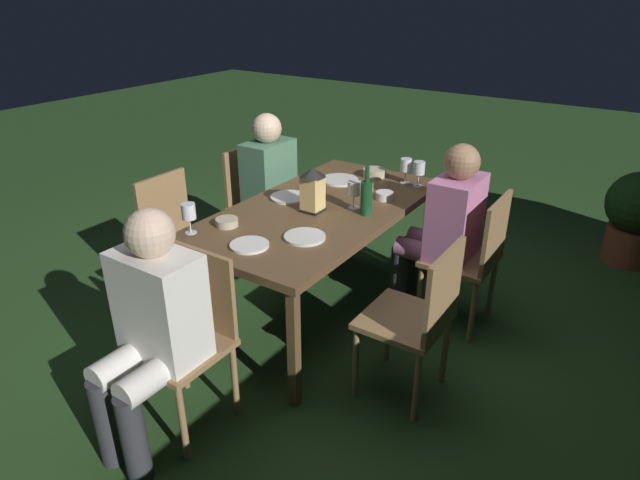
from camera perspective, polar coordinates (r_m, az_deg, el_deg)
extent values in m
plane|color=#26471E|center=(3.61, 0.00, -7.45)|extent=(16.00, 16.00, 0.00)
cube|color=brown|center=(3.28, 0.00, 3.16)|extent=(1.74, 0.90, 0.04)
cube|color=brown|center=(4.23, 1.73, 3.02)|extent=(0.05, 0.05, 0.70)
cube|color=brown|center=(3.14, -14.12, -6.40)|extent=(0.05, 0.05, 0.70)
cube|color=brown|center=(3.92, 11.20, 0.60)|extent=(0.05, 0.05, 0.70)
cube|color=brown|center=(2.70, -2.77, -11.36)|extent=(0.05, 0.05, 0.70)
cube|color=#937047|center=(4.10, -5.93, 3.47)|extent=(0.42, 0.40, 0.03)
cube|color=#937047|center=(4.14, -8.10, 6.88)|extent=(0.40, 0.02, 0.42)
cylinder|color=#937047|center=(4.23, -2.47, 0.93)|extent=(0.03, 0.03, 0.42)
cylinder|color=#937047|center=(3.97, -5.52, -0.86)|extent=(0.03, 0.03, 0.42)
cylinder|color=#937047|center=(4.42, -6.04, 1.95)|extent=(0.03, 0.03, 0.42)
cylinder|color=#937047|center=(4.18, -9.16, 0.29)|extent=(0.03, 0.03, 0.42)
cube|color=#4C7A5B|center=(3.98, -5.43, 6.83)|extent=(0.38, 0.24, 0.50)
sphere|color=beige|center=(3.88, -5.64, 11.66)|extent=(0.21, 0.21, 0.21)
cylinder|color=#4C7A5B|center=(4.04, -2.94, 3.66)|extent=(0.13, 0.36, 0.13)
cylinder|color=#4C7A5B|center=(3.91, -4.51, 2.84)|extent=(0.13, 0.36, 0.13)
cylinder|color=#333338|center=(4.05, -1.05, 0.07)|extent=(0.11, 0.11, 0.45)
cylinder|color=#333338|center=(3.92, -2.54, -0.87)|extent=(0.11, 0.11, 0.45)
cube|color=#937047|center=(2.78, 8.87, -8.28)|extent=(0.42, 0.40, 0.03)
cube|color=#937047|center=(2.60, 12.93, -5.33)|extent=(0.40, 0.03, 0.42)
cylinder|color=#937047|center=(2.84, 3.77, -12.76)|extent=(0.03, 0.03, 0.42)
cylinder|color=#937047|center=(3.10, 7.18, -9.25)|extent=(0.03, 0.03, 0.42)
cylinder|color=#937047|center=(2.73, 10.17, -15.05)|extent=(0.03, 0.03, 0.42)
cylinder|color=#937047|center=(2.99, 13.08, -11.15)|extent=(0.03, 0.03, 0.42)
cube|color=#937047|center=(3.41, 14.57, -2.01)|extent=(0.42, 0.40, 0.03)
cube|color=#937047|center=(3.27, 18.05, 0.68)|extent=(0.40, 0.03, 0.42)
cylinder|color=#937047|center=(3.42, 10.43, -5.81)|extent=(0.03, 0.03, 0.42)
cylinder|color=#937047|center=(3.72, 12.71, -3.36)|extent=(0.03, 0.03, 0.42)
cylinder|color=#937047|center=(3.33, 15.80, -7.38)|extent=(0.03, 0.03, 0.42)
cylinder|color=#937047|center=(3.63, 17.68, -4.72)|extent=(0.03, 0.03, 0.42)
cube|color=#C675A3|center=(3.32, 14.10, 2.31)|extent=(0.38, 0.24, 0.50)
sphere|color=#997051|center=(3.21, 14.75, 7.97)|extent=(0.21, 0.21, 0.21)
cylinder|color=#C675A3|center=(3.39, 10.93, -1.34)|extent=(0.13, 0.36, 0.13)
cylinder|color=#C675A3|center=(3.54, 12.11, -0.24)|extent=(0.13, 0.36, 0.13)
cylinder|color=#333338|center=(3.55, 8.26, -4.13)|extent=(0.11, 0.11, 0.45)
cylinder|color=#333338|center=(3.70, 9.49, -2.97)|extent=(0.11, 0.11, 0.45)
cube|color=#937047|center=(3.59, -13.82, -0.51)|extent=(0.42, 0.40, 0.03)
cube|color=#937047|center=(3.64, -16.23, 3.41)|extent=(0.40, 0.02, 0.42)
cylinder|color=#937047|center=(3.69, -9.63, -3.28)|extent=(0.03, 0.03, 0.42)
cylinder|color=#937047|center=(3.48, -13.65, -5.61)|extent=(0.03, 0.03, 0.42)
cylinder|color=#937047|center=(3.91, -13.30, -1.90)|extent=(0.03, 0.03, 0.42)
cylinder|color=#937047|center=(3.71, -17.28, -4.00)|extent=(0.03, 0.03, 0.42)
cube|color=#937047|center=(2.64, -14.79, -10.97)|extent=(0.40, 0.42, 0.03)
cube|color=#937047|center=(2.62, -12.33, -5.07)|extent=(0.03, 0.40, 0.42)
cylinder|color=#937047|center=(2.59, -14.27, -18.22)|extent=(0.03, 0.03, 0.42)
cylinder|color=#937047|center=(2.81, -19.46, -14.89)|extent=(0.03, 0.03, 0.42)
cylinder|color=#937047|center=(2.76, -8.98, -14.43)|extent=(0.03, 0.03, 0.42)
cylinder|color=#937047|center=(2.97, -14.26, -11.68)|extent=(0.03, 0.03, 0.42)
cube|color=white|center=(2.46, -16.50, -6.62)|extent=(0.24, 0.38, 0.50)
sphere|color=beige|center=(2.30, -17.55, 0.68)|extent=(0.21, 0.21, 0.21)
cylinder|color=white|center=(2.46, -16.89, -13.35)|extent=(0.36, 0.13, 0.13)
cylinder|color=white|center=(2.58, -19.55, -11.75)|extent=(0.36, 0.13, 0.13)
cylinder|color=#333338|center=(2.55, -19.04, -19.26)|extent=(0.11, 0.11, 0.45)
cylinder|color=#333338|center=(2.67, -21.56, -17.42)|extent=(0.11, 0.11, 0.45)
cube|color=black|center=(3.21, -0.80, 3.22)|extent=(0.12, 0.12, 0.01)
cube|color=#F9D17A|center=(3.17, -0.82, 5.02)|extent=(0.11, 0.11, 0.20)
cone|color=black|center=(3.13, -0.83, 7.17)|extent=(0.15, 0.15, 0.05)
cylinder|color=#144723|center=(3.14, 4.90, 4.41)|extent=(0.07, 0.07, 0.20)
cylinder|color=#144723|center=(3.09, 5.00, 6.92)|extent=(0.03, 0.03, 0.09)
cylinder|color=silver|center=(3.26, 3.54, 3.42)|extent=(0.06, 0.06, 0.00)
cylinder|color=silver|center=(3.24, 3.56, 4.11)|extent=(0.01, 0.01, 0.08)
cylinder|color=silver|center=(3.21, 3.60, 5.48)|extent=(0.08, 0.08, 0.08)
cylinder|color=maroon|center=(3.22, 3.59, 5.08)|extent=(0.07, 0.07, 0.03)
cylinder|color=silver|center=(3.01, -13.47, 0.78)|extent=(0.06, 0.06, 0.00)
cylinder|color=silver|center=(2.99, -13.55, 1.51)|extent=(0.01, 0.01, 0.08)
cylinder|color=silver|center=(2.96, -13.71, 2.97)|extent=(0.08, 0.08, 0.08)
cylinder|color=maroon|center=(2.97, -13.67, 2.54)|extent=(0.07, 0.07, 0.03)
cylinder|color=silver|center=(3.67, 10.28, 5.65)|extent=(0.06, 0.06, 0.00)
cylinder|color=silver|center=(3.66, 10.33, 6.27)|extent=(0.01, 0.01, 0.08)
cylinder|color=silver|center=(3.63, 10.43, 7.50)|extent=(0.08, 0.08, 0.08)
cylinder|color=maroon|center=(3.64, 10.40, 7.14)|extent=(0.07, 0.07, 0.03)
cylinder|color=silver|center=(3.72, 8.94, 6.03)|extent=(0.06, 0.06, 0.00)
cylinder|color=silver|center=(3.71, 8.98, 6.64)|extent=(0.01, 0.01, 0.08)
cylinder|color=silver|center=(3.68, 9.07, 7.85)|extent=(0.08, 0.08, 0.08)
cylinder|color=maroon|center=(3.69, 9.04, 7.50)|extent=(0.07, 0.07, 0.03)
cylinder|color=silver|center=(3.41, -3.27, 4.54)|extent=(0.24, 0.24, 0.01)
cylinder|color=silver|center=(2.86, -1.62, 0.33)|extent=(0.22, 0.22, 0.01)
cylinder|color=white|center=(2.80, -7.52, -0.51)|extent=(0.20, 0.20, 0.01)
cylinder|color=silver|center=(3.71, 2.06, 6.36)|extent=(0.26, 0.26, 0.01)
cylinder|color=#BCAD8E|center=(3.81, 5.78, 7.07)|extent=(0.16, 0.16, 0.05)
cylinder|color=#424C1E|center=(3.81, 5.78, 7.23)|extent=(0.13, 0.13, 0.02)
cylinder|color=#BCAD8E|center=(3.05, -9.81, 1.86)|extent=(0.13, 0.13, 0.04)
cylinder|color=tan|center=(3.04, -9.82, 2.01)|extent=(0.11, 0.11, 0.01)
cylinder|color=silver|center=(3.40, 6.83, 4.68)|extent=(0.11, 0.11, 0.05)
cylinder|color=#477533|center=(3.40, 6.83, 4.83)|extent=(0.09, 0.09, 0.01)
cylinder|color=#BCAD8E|center=(3.55, 4.75, 5.65)|extent=(0.11, 0.11, 0.05)
cylinder|color=beige|center=(3.55, 4.76, 5.80)|extent=(0.09, 0.09, 0.01)
cylinder|color=brown|center=(4.80, 29.77, -0.41)|extent=(0.36, 0.36, 0.28)
sphere|color=#193816|center=(4.68, 30.67, 3.36)|extent=(0.47, 0.47, 0.47)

